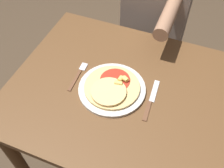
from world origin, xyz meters
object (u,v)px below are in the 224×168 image
(plate, at_px, (112,89))
(fork, at_px, (79,75))
(dining_table, at_px, (118,105))
(person_diner, at_px, (156,15))
(knife, at_px, (151,100))
(pizza, at_px, (112,87))

(plate, distance_m, fork, 0.18)
(dining_table, bearing_deg, plate, -137.84)
(person_diner, bearing_deg, fork, -107.22)
(plate, relative_size, knife, 1.32)
(dining_table, height_order, fork, fork)
(knife, bearing_deg, pizza, -176.32)
(knife, distance_m, person_diner, 0.66)
(dining_table, xyz_separation_m, fork, (-0.20, 0.00, 0.14))
(plate, bearing_deg, pizza, -75.88)
(knife, bearing_deg, person_diner, 103.50)
(plate, bearing_deg, fork, 172.29)
(plate, bearing_deg, knife, 1.98)
(fork, relative_size, knife, 0.80)
(pizza, xyz_separation_m, knife, (0.17, 0.01, -0.02))
(pizza, bearing_deg, plate, 104.12)
(dining_table, xyz_separation_m, pizza, (-0.02, -0.03, 0.16))
(plate, height_order, person_diner, person_diner)
(dining_table, relative_size, fork, 5.40)
(fork, distance_m, knife, 0.35)
(fork, height_order, knife, same)
(fork, xyz_separation_m, knife, (0.35, -0.02, 0.00))
(pizza, relative_size, person_diner, 0.20)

